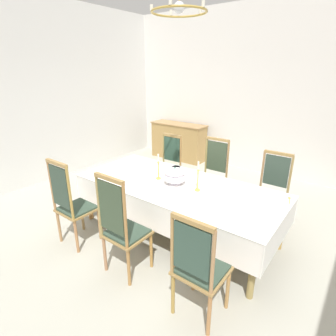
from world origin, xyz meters
TOP-DOWN VIEW (x-y plane):
  - ground at (0.00, 0.00)m, footprint 6.45×6.13m
  - back_wall at (0.00, 3.10)m, footprint 6.45×0.08m
  - left_wall at (-3.26, 0.00)m, footprint 0.08×6.13m
  - dining_table at (0.00, 0.02)m, footprint 2.74×1.20m
  - tablecloth at (0.00, 0.02)m, footprint 2.76×1.22m
  - chair_south_a at (-0.92, -0.99)m, footprint 0.44×0.42m
  - chair_north_a at (-0.92, 1.02)m, footprint 0.44×0.42m
  - chair_south_b at (-0.01, -0.99)m, footprint 0.44×0.42m
  - chair_north_b at (-0.01, 1.03)m, footprint 0.44×0.42m
  - chair_south_c at (0.95, -0.98)m, footprint 0.44×0.42m
  - chair_north_c at (0.95, 1.02)m, footprint 0.44×0.42m
  - soup_tureen at (-0.04, 0.02)m, footprint 0.30×0.30m
  - candlestick_west at (-0.32, 0.02)m, footprint 0.07×0.07m
  - candlestick_east at (0.32, 0.02)m, footprint 0.07×0.07m
  - bowl_near_left at (1.21, 0.45)m, footprint 0.16×0.16m
  - bowl_near_right at (-0.76, 0.44)m, footprint 0.18×0.18m
  - bowl_far_left at (-0.36, 0.50)m, footprint 0.15×0.15m
  - bowl_far_right at (-0.04, 0.46)m, footprint 0.20×0.20m
  - spoon_primary at (1.31, 0.47)m, footprint 0.06×0.17m
  - spoon_secondary at (-0.88, 0.47)m, footprint 0.04×0.18m
  - sideboard at (-1.92, 2.79)m, footprint 1.44×0.48m
  - chandelier at (-0.00, 0.02)m, footprint 0.62×0.61m

SIDE VIEW (x-z plane):
  - ground at x=0.00m, z-range -0.04..0.00m
  - sideboard at x=-1.92m, z-range 0.00..0.91m
  - chair_north_a at x=-0.92m, z-range 0.02..1.10m
  - chair_south_c at x=0.95m, z-range 0.02..1.11m
  - chair_north_c at x=0.95m, z-range 0.02..1.11m
  - chair_north_b at x=-0.01m, z-range 0.01..1.15m
  - chair_south_a at x=-0.92m, z-range 0.00..1.18m
  - chair_south_b at x=-0.01m, z-range 0.00..1.21m
  - tablecloth at x=0.00m, z-range 0.46..0.84m
  - dining_table at x=0.00m, z-range 0.30..1.03m
  - spoon_primary at x=1.31m, z-range 0.74..0.75m
  - spoon_secondary at x=-0.88m, z-range 0.74..0.75m
  - bowl_far_left at x=-0.36m, z-range 0.74..0.77m
  - bowl_near_right at x=-0.76m, z-range 0.74..0.77m
  - bowl_near_left at x=1.21m, z-range 0.74..0.78m
  - bowl_far_right at x=-0.04m, z-range 0.74..0.78m
  - soup_tureen at x=-0.04m, z-range 0.73..0.97m
  - candlestick_west at x=-0.32m, z-range 0.70..1.07m
  - candlestick_east at x=0.32m, z-range 0.70..1.09m
  - back_wall at x=0.00m, z-range 0.00..3.45m
  - left_wall at x=-3.26m, z-range 0.00..3.45m
  - chandelier at x=0.00m, z-range 2.44..3.10m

